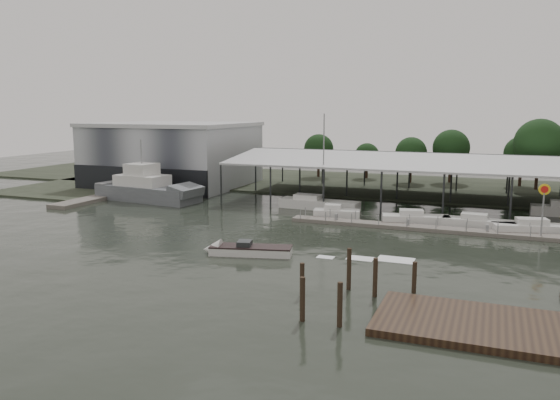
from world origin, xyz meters
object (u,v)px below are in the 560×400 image
(shell_fuel_sign, at_px, (544,200))
(white_sailboat, at_px, (318,204))
(grey_trawler, at_px, (148,189))
(speedboat_underway, at_px, (244,250))

(shell_fuel_sign, xyz_separation_m, white_sailboat, (-25.60, 7.65, -3.28))
(grey_trawler, xyz_separation_m, white_sailboat, (24.25, 2.46, -0.94))
(speedboat_underway, bearing_deg, white_sailboat, -102.42)
(grey_trawler, height_order, speedboat_underway, grey_trawler)
(white_sailboat, distance_m, speedboat_underway, 23.72)
(shell_fuel_sign, height_order, white_sailboat, white_sailboat)
(grey_trawler, distance_m, speedboat_underway, 32.73)
(speedboat_underway, bearing_deg, shell_fuel_sign, -161.16)
(grey_trawler, distance_m, white_sailboat, 24.39)
(shell_fuel_sign, distance_m, speedboat_underway, 29.91)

